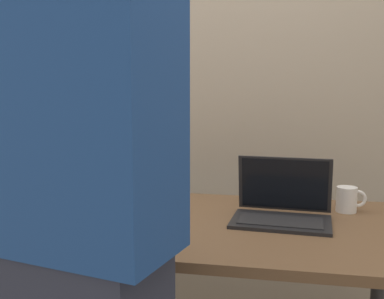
{
  "coord_description": "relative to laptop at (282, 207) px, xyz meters",
  "views": [
    {
      "loc": [
        0.36,
        -1.58,
        1.21
      ],
      "look_at": [
        0.04,
        0.0,
        0.98
      ],
      "focal_mm": 44.23,
      "sensor_mm": 36.0,
      "label": 1
    }
  ],
  "objects": [
    {
      "name": "back_wall",
      "position": [
        -0.35,
        0.7,
        0.52
      ],
      "size": [
        6.0,
        0.1,
        2.6
      ],
      "primitive_type": "cube",
      "color": "tan",
      "rests_on": "ground"
    },
    {
      "name": "beer_bottle_green",
      "position": [
        -0.9,
        0.04,
        0.07
      ],
      "size": [
        0.08,
        0.08,
        0.31
      ],
      "color": "brown",
      "rests_on": "desk"
    },
    {
      "name": "desk",
      "position": [
        -0.35,
        -0.06,
        -0.12
      ],
      "size": [
        1.6,
        0.79,
        0.73
      ],
      "color": "brown",
      "rests_on": "ground"
    },
    {
      "name": "laptop",
      "position": [
        0.0,
        0.0,
        0.0
      ],
      "size": [
        0.35,
        0.28,
        0.21
      ],
      "color": "black",
      "rests_on": "desk"
    },
    {
      "name": "beer_bottle_dark",
      "position": [
        -1.06,
        0.01,
        0.08
      ],
      "size": [
        0.07,
        0.07,
        0.31
      ],
      "color": "#1E5123",
      "rests_on": "desk"
    },
    {
      "name": "beer_bottle_amber",
      "position": [
        -0.99,
        0.11,
        0.07
      ],
      "size": [
        0.06,
        0.06,
        0.3
      ],
      "color": "#472B14",
      "rests_on": "desk"
    },
    {
      "name": "person_figure",
      "position": [
        -0.44,
        -0.71,
        0.1
      ],
      "size": [
        0.48,
        0.35,
        1.74
      ],
      "color": "#2D3347",
      "rests_on": "ground"
    },
    {
      "name": "coffee_mug",
      "position": [
        0.24,
        0.15,
        -0.0
      ],
      "size": [
        0.11,
        0.08,
        0.09
      ],
      "color": "white",
      "rests_on": "desk"
    }
  ]
}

